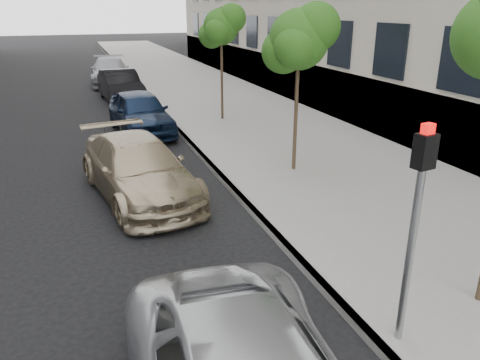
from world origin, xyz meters
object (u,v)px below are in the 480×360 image
signal_pole (416,212)px  tree_far (222,27)px  sedan_blue (140,112)px  sedan_rear (110,71)px  suv (138,169)px  sedan_black (121,86)px  tree_mid (300,39)px

signal_pole → tree_far: bearing=72.8°
sedan_blue → sedan_rear: sedan_rear is taller
signal_pole → sedan_blue: signal_pole is taller
suv → sedan_black: size_ratio=1.08×
suv → sedan_blue: sedan_blue is taller
tree_far → sedan_blue: tree_far is taller
tree_mid → tree_far: (-0.00, 6.50, 0.05)m
tree_mid → sedan_rear: (-3.33, 17.74, -2.81)m
tree_mid → sedan_black: tree_mid is taller
sedan_blue → sedan_rear: size_ratio=0.85×
tree_mid → sedan_blue: 7.30m
signal_pole → sedan_rear: bearing=84.0°
sedan_rear → sedan_blue: bearing=-86.0°
tree_mid → sedan_black: 13.02m
signal_pole → sedan_black: signal_pole is taller
suv → sedan_blue: bearing=72.0°
tree_mid → sedan_black: bearing=105.2°
tree_mid → tree_far: 6.50m
signal_pole → sedan_blue: (-1.57, 12.69, -1.25)m
tree_far → sedan_blue: size_ratio=0.97×
tree_far → sedan_rear: bearing=106.5°
signal_pole → sedan_blue: size_ratio=0.67×
tree_mid → sedan_blue: bearing=119.6°
sedan_black → tree_far: bearing=-64.7°
tree_far → signal_pole: (-1.75, -13.33, -1.63)m
signal_pole → sedan_black: size_ratio=0.66×
tree_mid → suv: 5.14m
tree_far → sedan_rear: tree_far is taller
sedan_blue → signal_pole: bearing=-87.4°
sedan_blue → suv: bearing=-103.2°
signal_pole → sedan_black: bearing=85.0°
tree_far → suv: tree_far is taller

